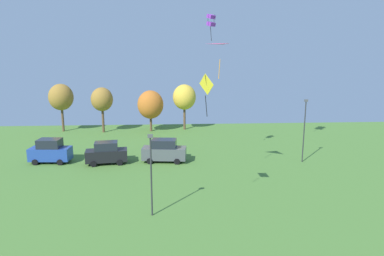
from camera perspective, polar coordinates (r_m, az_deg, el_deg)
The scene contains 12 objects.
kite_flying_0 at distance 35.15m, azimuth 3.20°, elevation 17.46°, with size 0.93×0.95×2.61m.
kite_flying_6 at distance 23.41m, azimuth 2.41°, elevation 6.92°, with size 0.85×1.24×2.97m.
kite_flying_7 at distance 29.60m, azimuth 5.03°, elevation 12.40°, with size 1.98×1.81×2.28m.
parked_car_leftmost at distance 40.01m, azimuth -22.54°, elevation -3.59°, with size 4.37×2.28×2.63m.
parked_car_second_from_left at distance 37.72m, azimuth -14.05°, elevation -4.07°, with size 4.52×2.40×2.41m.
parked_car_third_from_left at distance 37.41m, azimuth -4.65°, elevation -3.81°, with size 4.90×2.43×2.52m.
light_post_0 at distance 38.53m, azimuth 18.21°, elevation 0.08°, with size 0.36×0.20×6.87m.
light_post_1 at distance 24.42m, azimuth -6.83°, elevation -7.05°, with size 0.36×0.20×6.01m.
treeline_tree_0 at distance 55.63m, azimuth -20.99°, elevation 4.80°, with size 3.65×3.65×7.30m.
treeline_tree_1 at distance 53.06m, azimuth -14.78°, elevation 4.61°, with size 3.24×3.24×6.82m.
treeline_tree_2 at distance 52.64m, azimuth -6.94°, elevation 3.88°, with size 3.94×3.94×6.29m.
treeline_tree_3 at distance 53.40m, azimuth -1.28°, elevation 5.14°, with size 3.58×3.58×7.10m.
Camera 1 is at (-2.85, 2.66, 11.23)m, focal length 32.00 mm.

